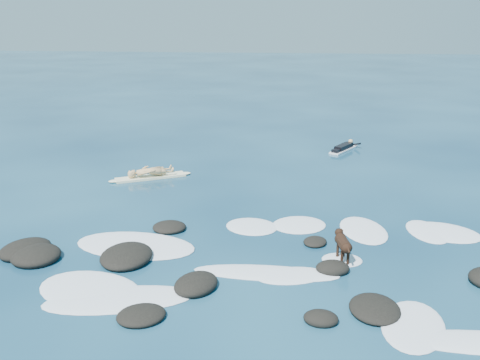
# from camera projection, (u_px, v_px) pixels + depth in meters

# --- Properties ---
(ground) EXTENTS (160.00, 160.00, 0.00)m
(ground) POSITION_uv_depth(u_px,v_px,m) (244.00, 254.00, 14.85)
(ground) COLOR #0A2642
(ground) RESTS_ON ground
(reef_rocks) EXTENTS (14.50, 6.20, 0.50)m
(reef_rocks) POSITION_uv_depth(u_px,v_px,m) (154.00, 269.00, 13.74)
(reef_rocks) COLOR black
(reef_rocks) RESTS_ON ground
(breaking_foam) EXTENTS (12.29, 7.72, 0.12)m
(breaking_foam) POSITION_uv_depth(u_px,v_px,m) (270.00, 263.00, 14.30)
(breaking_foam) COLOR white
(breaking_foam) RESTS_ON ground
(standing_surfer_rig) EXTENTS (3.13, 1.87, 1.93)m
(standing_surfer_rig) POSITION_uv_depth(u_px,v_px,m) (150.00, 160.00, 21.44)
(standing_surfer_rig) COLOR #FFFACB
(standing_surfer_rig) RESTS_ON ground
(paddling_surfer_rig) EXTENTS (1.64, 2.26, 0.42)m
(paddling_surfer_rig) POSITION_uv_depth(u_px,v_px,m) (344.00, 148.00, 26.06)
(paddling_surfer_rig) COLOR white
(paddling_surfer_rig) RESTS_ON ground
(dog) EXTENTS (0.48, 1.26, 0.81)m
(dog) POSITION_uv_depth(u_px,v_px,m) (343.00, 243.00, 14.28)
(dog) COLOR black
(dog) RESTS_ON ground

